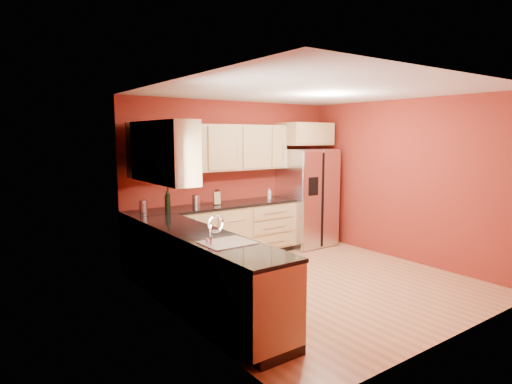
{
  "coord_description": "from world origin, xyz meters",
  "views": [
    {
      "loc": [
        -3.95,
        -4.17,
        2.02
      ],
      "look_at": [
        -0.32,
        0.9,
        1.2
      ],
      "focal_mm": 30.0,
      "sensor_mm": 36.0,
      "label": 1
    }
  ],
  "objects_px": {
    "refrigerator": "(307,197)",
    "soap_dispenser": "(269,194)",
    "knife_block": "(217,198)",
    "canister_left": "(143,206)",
    "wine_bottle_a": "(168,198)"
  },
  "relations": [
    {
      "from": "refrigerator",
      "to": "soap_dispenser",
      "type": "xyz_separation_m",
      "value": [
        -0.8,
        0.09,
        0.12
      ]
    },
    {
      "from": "soap_dispenser",
      "to": "wine_bottle_a",
      "type": "bearing_deg",
      "value": 179.03
    },
    {
      "from": "canister_left",
      "to": "knife_block",
      "type": "xyz_separation_m",
      "value": [
        1.22,
        -0.02,
        0.01
      ]
    },
    {
      "from": "canister_left",
      "to": "knife_block",
      "type": "distance_m",
      "value": 1.22
    },
    {
      "from": "refrigerator",
      "to": "wine_bottle_a",
      "type": "height_order",
      "value": "refrigerator"
    },
    {
      "from": "wine_bottle_a",
      "to": "refrigerator",
      "type": "bearing_deg",
      "value": -2.58
    },
    {
      "from": "wine_bottle_a",
      "to": "knife_block",
      "type": "xyz_separation_m",
      "value": [
        0.83,
        -0.02,
        -0.07
      ]
    },
    {
      "from": "canister_left",
      "to": "refrigerator",
      "type": "bearing_deg",
      "value": -2.3
    },
    {
      "from": "knife_block",
      "to": "canister_left",
      "type": "bearing_deg",
      "value": -163.85
    },
    {
      "from": "knife_block",
      "to": "soap_dispenser",
      "type": "distance_m",
      "value": 1.05
    },
    {
      "from": "canister_left",
      "to": "wine_bottle_a",
      "type": "distance_m",
      "value": 0.39
    },
    {
      "from": "canister_left",
      "to": "knife_block",
      "type": "bearing_deg",
      "value": -1.03
    },
    {
      "from": "refrigerator",
      "to": "canister_left",
      "type": "distance_m",
      "value": 3.08
    },
    {
      "from": "wine_bottle_a",
      "to": "knife_block",
      "type": "relative_size",
      "value": 1.66
    },
    {
      "from": "refrigerator",
      "to": "canister_left",
      "type": "relative_size",
      "value": 10.41
    }
  ]
}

